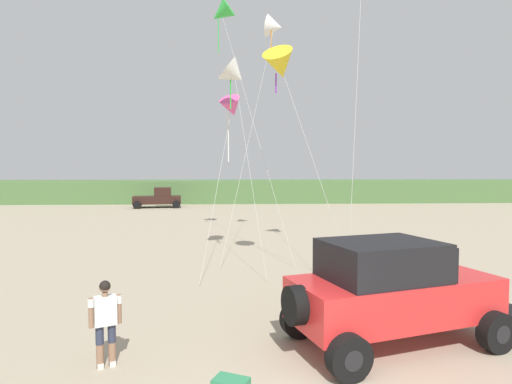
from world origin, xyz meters
name	(u,v)px	position (x,y,z in m)	size (l,w,h in m)	color
dune_ridge	(285,191)	(4.70, 44.46, 1.23)	(90.00, 9.06, 2.46)	#4C703D
jeep	(392,290)	(2.05, 3.01, 1.20)	(5.02, 3.52, 2.26)	red
person_watching	(105,318)	(-3.75, 2.29, 0.94)	(0.58, 0.42, 1.67)	#8C664C
distant_pickup	(159,198)	(-8.87, 36.19, 0.94)	(4.82, 2.97, 1.98)	black
kite_white_parafoil	(274,27)	(0.68, 15.71, 10.89)	(3.14, 6.42, 11.54)	white
kite_black_sled	(234,74)	(-1.30, 10.68, 7.40)	(1.71, 3.10, 8.09)	white
kite_yellow_diamond	(280,65)	(0.31, 9.19, 7.41)	(3.03, 2.75, 8.22)	yellow
kite_pink_ribbon	(221,13)	(-1.96, 15.92, 11.58)	(3.66, 6.63, 12.39)	green
kite_blue_swept	(232,108)	(-1.42, 12.11, 6.34)	(1.68, 5.07, 6.98)	#E04C93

